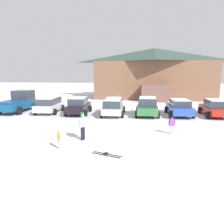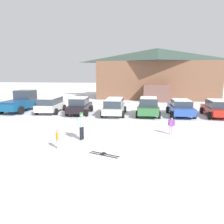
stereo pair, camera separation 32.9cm
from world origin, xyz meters
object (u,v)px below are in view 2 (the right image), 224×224
Objects in this scene: parked_red_sedan at (216,108)px; pickup_truck at (21,102)px; parked_white_suv at (51,104)px; skier_child_in_purple_jacket at (171,125)px; skier_child_in_orange_jacket at (57,138)px; pair_of_skis at (104,154)px; parked_green_coupe at (148,107)px; parked_silver_wagon at (114,106)px; parked_blue_hatchback at (181,107)px; ski_lodge at (156,73)px; parked_black_sedan at (80,105)px; skier_adult_in_blue_parka at (82,124)px.

parked_red_sedan is 19.55m from pickup_truck.
parked_red_sedan is at bearing -0.26° from parked_white_suv.
pickup_truck is 16.29m from skier_child_in_purple_jacket.
parked_white_suv is 4.23× the size of skier_child_in_orange_jacket.
pair_of_skis is at bearing -46.66° from pickup_truck.
parked_silver_wagon is at bearing -179.72° from parked_green_coupe.
parked_blue_hatchback reaches higher than skier_child_in_orange_jacket.
pickup_truck is at bearing 171.52° from parked_white_suv.
parked_green_coupe is 2.59× the size of pair_of_skis.
ski_lodge is 16.11m from parked_green_coupe.
pickup_truck is (-6.59, 0.78, 0.16)m from parked_black_sedan.
skier_child_in_orange_jacket is 7.37m from skier_child_in_purple_jacket.
parked_green_coupe is 0.77× the size of pickup_truck.
ski_lodge reaches higher than parked_red_sedan.
skier_adult_in_blue_parka is (9.04, -9.11, -0.05)m from pickup_truck.
parked_silver_wagon reaches higher than pair_of_skis.
pair_of_skis is (-3.81, -4.20, -0.64)m from skier_child_in_purple_jacket.
parked_black_sedan is at bearing -179.16° from parked_red_sedan.
skier_child_in_purple_jacket is at bearing -31.14° from parked_white_suv.
parked_red_sedan is at bearing 39.05° from skier_adult_in_blue_parka.
pickup_truck reaches higher than parked_black_sedan.
skier_child_in_orange_jacket reaches higher than pair_of_skis.
pickup_truck is (-15.05, -14.77, -2.99)m from ski_lodge.
pickup_truck is (-3.49, 0.52, 0.13)m from parked_white_suv.
parked_silver_wagon is at bearing -3.79° from parked_white_suv.
pair_of_skis is at bearing -117.09° from parked_blue_hatchback.
ski_lodge is at bearing 94.73° from parked_blue_hatchback.
parked_white_suv is 2.51× the size of skier_adult_in_blue_parka.
parked_blue_hatchback is at bearing -85.27° from ski_lodge.
parked_red_sedan reaches higher than pair_of_skis.
parked_green_coupe is 10.83m from pair_of_skis.
parked_silver_wagon is 8.22m from skier_adult_in_blue_parka.
parked_silver_wagon is at bearing 78.99° from skier_child_in_orange_jacket.
skier_child_in_orange_jacket is at bearing -151.05° from skier_child_in_purple_jacket.
parked_black_sedan reaches higher than skier_child_in_orange_jacket.
skier_adult_in_blue_parka is 1.95m from skier_child_in_orange_jacket.
parked_silver_wagon is 1.06× the size of parked_red_sedan.
ski_lodge reaches higher than parked_white_suv.
skier_child_in_orange_jacket is 0.62× the size of pair_of_skis.
ski_lodge is 4.12× the size of parked_silver_wagon.
skier_child_in_orange_jacket is (-11.39, -10.21, -0.24)m from parked_red_sedan.
ski_lodge is at bearing 83.67° from parked_green_coupe.
parked_blue_hatchback is at bearing 3.23° from parked_silver_wagon.
parked_blue_hatchback is at bearing 75.38° from skier_child_in_purple_jacket.
parked_white_suv is 3.11m from parked_black_sedan.
skier_child_in_orange_jacket is 0.85× the size of skier_child_in_purple_jacket.
parked_blue_hatchback is 11.20m from skier_adult_in_blue_parka.
parked_blue_hatchback is 2.76× the size of pair_of_skis.
parked_black_sedan is 2.58× the size of skier_adult_in_blue_parka.
ski_lodge is 4.59× the size of parked_green_coupe.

